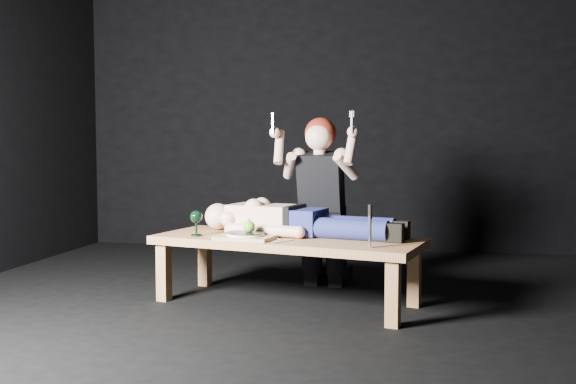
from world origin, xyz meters
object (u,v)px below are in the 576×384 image
Objects in this scene: table at (287,270)px; lying_man at (302,217)px; kneeling_woman at (324,201)px; goblet at (196,223)px; serving_tray at (246,237)px; carving_knife at (370,226)px.

lying_man reaches higher than table.
kneeling_woman reaches higher than goblet.
carving_knife is (0.82, -0.23, 0.12)m from serving_tray.
goblet is 0.67× the size of carving_knife.
table is at bearing 161.79° from carving_knife.
goblet is (-0.79, -0.63, -0.11)m from kneeling_woman.
table is 0.76m from carving_knife.
goblet is at bearing -161.12° from table.
table is 0.38m from lying_man.
serving_tray is at bearing 178.22° from carving_knife.
kneeling_woman is at bearing 58.63° from serving_tray.
kneeling_woman is 1.02m from goblet.
serving_tray is 2.11× the size of goblet.
serving_tray is at bearing -11.78° from goblet.
goblet is at bearing 168.22° from serving_tray.
serving_tray is 0.38m from goblet.
kneeling_woman is 3.55× the size of serving_tray.
lying_man is at bearing 70.74° from table.
kneeling_woman reaches higher than serving_tray.
goblet is at bearing -151.55° from lying_man.
serving_tray is (-0.43, -0.70, -0.19)m from kneeling_woman.
carving_knife reaches higher than serving_tray.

